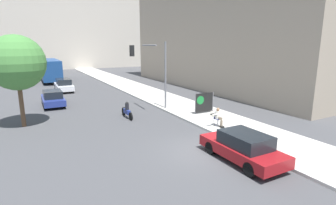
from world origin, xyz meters
TOP-DOWN VIEW (x-y plane):
  - ground_plane at (0.00, 0.00)m, footprint 160.00×160.00m
  - sidewalk_curb at (4.30, 15.00)m, footprint 4.22×90.00m
  - building_backdrop_far at (-2.00, 59.11)m, footprint 52.00×12.00m
  - building_backdrop_right at (15.27, 16.81)m, footprint 10.00×32.00m
  - seated_protester at (3.23, 2.70)m, footprint 0.91×0.77m
  - protest_banner at (4.42, 5.93)m, footprint 1.75×0.06m
  - traffic_light_pole at (1.52, 9.02)m, footprint 3.10×2.86m
  - parked_car_curbside at (1.04, -1.82)m, footprint 1.84×4.32m
  - car_on_road_nearest at (-5.72, 14.98)m, footprint 1.75×4.24m
  - car_on_road_midblock at (-3.82, 22.81)m, footprint 1.75×4.80m
  - city_bus_on_road at (-4.43, 33.23)m, footprint 2.54×10.26m
  - motorcycle_on_road at (-1.20, 7.97)m, footprint 0.28×2.20m
  - street_tree_near_curb at (-8.08, 9.26)m, footprint 3.58×3.58m

SIDE VIEW (x-z plane):
  - ground_plane at x=0.00m, z-range 0.00..0.00m
  - sidewalk_curb at x=4.30m, z-range 0.00..0.15m
  - motorcycle_on_road at x=-1.20m, z-range -0.09..1.17m
  - car_on_road_nearest at x=-5.72m, z-range 0.00..1.42m
  - parked_car_curbside at x=1.04m, z-range 0.00..1.42m
  - car_on_road_midblock at x=-3.82m, z-range -0.01..1.50m
  - seated_protester at x=3.23m, z-range 0.20..1.42m
  - protest_banner at x=4.42m, z-range 0.20..1.80m
  - city_bus_on_road at x=-4.43m, z-range 0.24..3.49m
  - traffic_light_pole at x=1.52m, z-range 1.13..6.66m
  - street_tree_near_curb at x=-8.08m, z-range 1.23..7.31m
  - building_backdrop_right at x=15.27m, z-range 0.00..18.82m
  - building_backdrop_far at x=-2.00m, z-range 0.00..22.77m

